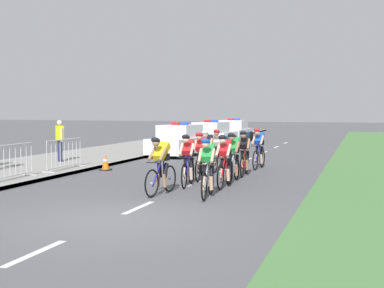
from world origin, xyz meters
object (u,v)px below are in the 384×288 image
crowd_barrier_middle (64,155)px  crowd_barrier_front (10,163)px  cyclist_second (207,167)px  cyclist_eighth (244,153)px  cyclist_ninth (219,150)px  cyclist_tenth (259,148)px  police_car_second (211,136)px  spectator_closest (60,138)px  cyclist_seventh (207,152)px  police_car_nearest (181,141)px  cyclist_lead (161,165)px  cyclist_sixth (233,157)px  cyclist_fifth (201,155)px  police_car_third (234,132)px  traffic_cone_near (106,162)px  cyclist_third (188,159)px  cyclist_fourth (225,160)px

crowd_barrier_middle → crowd_barrier_front: bearing=-91.3°
cyclist_second → cyclist_eighth: same height
cyclist_ninth → cyclist_tenth: bearing=46.4°
police_car_second → spectator_closest: bearing=-106.7°
cyclist_second → cyclist_seventh: (-1.29, 4.34, 0.00)m
cyclist_seventh → police_car_second: police_car_second is taller
cyclist_tenth → police_car_nearest: size_ratio=0.38×
cyclist_lead → crowd_barrier_front: (-5.01, 0.46, -0.14)m
cyclist_ninth → crowd_barrier_middle: 5.46m
cyclist_sixth → cyclist_ninth: size_ratio=1.00×
cyclist_fifth → police_car_third: 19.49m
cyclist_second → traffic_cone_near: cyclist_second is taller
cyclist_sixth → police_car_second: 14.44m
police_car_nearest → cyclist_third: bearing=-69.6°
cyclist_tenth → police_car_third: (-4.66, 15.45, -0.11)m
cyclist_second → cyclist_third: 2.04m
cyclist_second → police_car_nearest: (-4.65, 11.29, -0.11)m
cyclist_third → cyclist_sixth: (1.04, 1.31, 0.00)m
cyclist_lead → cyclist_second: (1.30, -0.09, 0.00)m
cyclist_fifth → crowd_barrier_middle: 5.15m
traffic_cone_near → police_car_second: bearing=87.3°
cyclist_second → police_car_nearest: 12.21m
cyclist_second → cyclist_fourth: 1.79m
cyclist_second → cyclist_eighth: size_ratio=1.00×
police_car_nearest → police_car_second: size_ratio=1.00×
cyclist_fifth → traffic_cone_near: 4.39m
cyclist_lead → cyclist_third: same height
cyclist_fifth → traffic_cone_near: size_ratio=2.69×
cyclist_tenth → police_car_third: 16.14m
cyclist_eighth → police_car_third: bearing=104.6°
cyclist_fifth → cyclist_second: bearing=-70.1°
cyclist_sixth → cyclist_eighth: size_ratio=1.00×
cyclist_lead → police_car_third: bearing=98.6°
cyclist_ninth → crowd_barrier_front: 7.15m
cyclist_second → cyclist_third: (-1.10, 1.72, 0.00)m
police_car_third → crowd_barrier_front: police_car_third is taller
cyclist_second → cyclist_seventh: same height
cyclist_tenth → crowd_barrier_front: 8.90m
cyclist_fourth → police_car_third: police_car_third is taller
cyclist_fourth → cyclist_tenth: same height
cyclist_eighth → cyclist_lead: bearing=-105.6°
cyclist_fourth → spectator_closest: size_ratio=1.03×
cyclist_lead → spectator_closest: spectator_closest is taller
cyclist_sixth → cyclist_ninth: bearing=114.5°
cyclist_second → police_car_third: bearing=101.8°
cyclist_lead → police_car_second: size_ratio=0.38×
cyclist_third → police_car_third: size_ratio=0.39×
crowd_barrier_front → spectator_closest: spectator_closest is taller
cyclist_fifth → cyclist_ninth: (-0.08, 2.45, 0.00)m
police_car_nearest → spectator_closest: spectator_closest is taller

